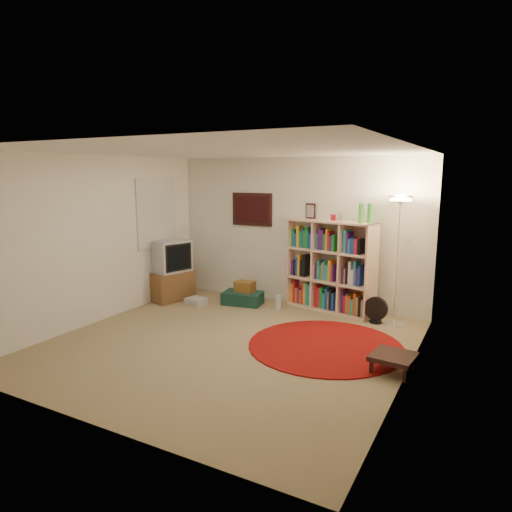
{
  "coord_description": "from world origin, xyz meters",
  "views": [
    {
      "loc": [
        3.03,
        -4.88,
        2.23
      ],
      "look_at": [
        0.1,
        0.6,
        1.1
      ],
      "focal_mm": 32.0,
      "sensor_mm": 36.0,
      "label": 1
    }
  ],
  "objects": [
    {
      "name": "floor_fan",
      "position": [
        1.51,
        1.79,
        0.2
      ],
      "size": [
        0.36,
        0.2,
        0.41
      ],
      "rotation": [
        0.0,
        0.0,
        -0.04
      ],
      "color": "black",
      "rests_on": "ground"
    },
    {
      "name": "wicker_basket",
      "position": [
        -0.75,
        1.78,
        0.3
      ],
      "size": [
        0.33,
        0.24,
        0.18
      ],
      "rotation": [
        0.0,
        0.0,
        -0.03
      ],
      "color": "brown",
      "rests_on": "suitcase"
    },
    {
      "name": "bookshelf",
      "position": [
        0.65,
        2.12,
        0.72
      ],
      "size": [
        1.54,
        0.73,
        1.78
      ],
      "rotation": [
        0.0,
        0.0,
        -0.22
      ],
      "color": "beige",
      "rests_on": "ground"
    },
    {
      "name": "floor_lamp",
      "position": [
        1.77,
        1.84,
        1.59
      ],
      "size": [
        0.38,
        0.38,
        1.92
      ],
      "rotation": [
        0.0,
        0.0,
        -0.04
      ],
      "color": "white",
      "rests_on": "ground"
    },
    {
      "name": "room",
      "position": [
        -0.05,
        0.05,
        1.26
      ],
      "size": [
        4.54,
        4.54,
        2.54
      ],
      "color": "#8F7854",
      "rests_on": "ground"
    },
    {
      "name": "suitcase",
      "position": [
        -0.77,
        1.73,
        0.11
      ],
      "size": [
        0.72,
        0.53,
        0.21
      ],
      "rotation": [
        0.0,
        0.0,
        0.17
      ],
      "color": "#13342C",
      "rests_on": "ground"
    },
    {
      "name": "tv_stand",
      "position": [
        -2.05,
        1.39,
        0.52
      ],
      "size": [
        0.7,
        0.85,
        1.08
      ],
      "rotation": [
        0.0,
        0.0,
        -0.28
      ],
      "color": "brown",
      "rests_on": "ground"
    },
    {
      "name": "paper_towel",
      "position": [
        -0.11,
        1.79,
        0.11
      ],
      "size": [
        0.12,
        0.12,
        0.22
      ],
      "rotation": [
        0.0,
        0.0,
        -0.12
      ],
      "color": "silver",
      "rests_on": "ground"
    },
    {
      "name": "side_table",
      "position": [
        2.11,
        0.15,
        0.18
      ],
      "size": [
        0.51,
        0.51,
        0.21
      ],
      "rotation": [
        0.0,
        0.0,
        -0.1
      ],
      "color": "black",
      "rests_on": "ground"
    },
    {
      "name": "red_rug",
      "position": [
        1.16,
        0.54,
        0.01
      ],
      "size": [
        2.02,
        2.02,
        0.02
      ],
      "color": "maroon",
      "rests_on": "ground"
    },
    {
      "name": "dvd_box",
      "position": [
        -1.47,
        1.34,
        0.05
      ],
      "size": [
        0.37,
        0.32,
        0.11
      ],
      "rotation": [
        0.0,
        0.0,
        -0.16
      ],
      "color": "#BAB9BE",
      "rests_on": "ground"
    }
  ]
}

